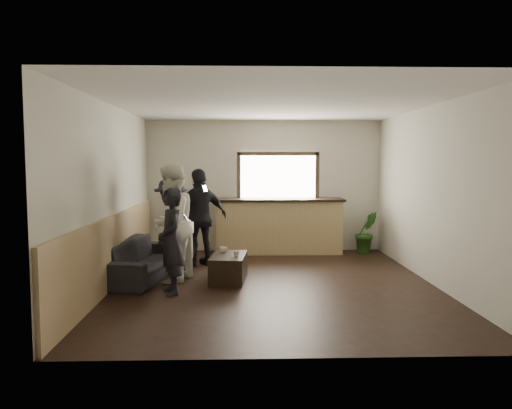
{
  "coord_description": "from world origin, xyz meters",
  "views": [
    {
      "loc": [
        -0.5,
        -7.71,
        1.91
      ],
      "look_at": [
        -0.25,
        0.4,
        1.22
      ],
      "focal_mm": 35.0,
      "sensor_mm": 36.0,
      "label": 1
    }
  ],
  "objects_px": {
    "coffee_table": "(229,268)",
    "person_a": "(171,241)",
    "cup_a": "(223,250)",
    "person_d": "(200,217)",
    "bar_counter": "(279,223)",
    "cup_b": "(236,254)",
    "potted_plant": "(366,232)",
    "person_b": "(171,223)",
    "sofa": "(141,259)",
    "person_c": "(172,225)"
  },
  "relations": [
    {
      "from": "coffee_table",
      "to": "person_d",
      "type": "relative_size",
      "value": 0.53
    },
    {
      "from": "cup_b",
      "to": "potted_plant",
      "type": "bearing_deg",
      "value": 43.54
    },
    {
      "from": "cup_b",
      "to": "person_a",
      "type": "height_order",
      "value": "person_a"
    },
    {
      "from": "cup_b",
      "to": "person_d",
      "type": "xyz_separation_m",
      "value": [
        -0.68,
        1.36,
        0.43
      ]
    },
    {
      "from": "potted_plant",
      "to": "person_c",
      "type": "distance_m",
      "value": 4.24
    },
    {
      "from": "bar_counter",
      "to": "person_a",
      "type": "distance_m",
      "value": 3.7
    },
    {
      "from": "cup_a",
      "to": "person_b",
      "type": "height_order",
      "value": "person_b"
    },
    {
      "from": "coffee_table",
      "to": "person_c",
      "type": "distance_m",
      "value": 1.36
    },
    {
      "from": "bar_counter",
      "to": "person_a",
      "type": "height_order",
      "value": "bar_counter"
    },
    {
      "from": "coffee_table",
      "to": "person_c",
      "type": "height_order",
      "value": "person_c"
    },
    {
      "from": "sofa",
      "to": "potted_plant",
      "type": "relative_size",
      "value": 2.44
    },
    {
      "from": "bar_counter",
      "to": "potted_plant",
      "type": "relative_size",
      "value": 3.07
    },
    {
      "from": "person_b",
      "to": "person_c",
      "type": "relative_size",
      "value": 1.15
    },
    {
      "from": "bar_counter",
      "to": "person_c",
      "type": "relative_size",
      "value": 1.64
    },
    {
      "from": "bar_counter",
      "to": "cup_a",
      "type": "distance_m",
      "value": 2.5
    },
    {
      "from": "cup_b",
      "to": "potted_plant",
      "type": "height_order",
      "value": "potted_plant"
    },
    {
      "from": "bar_counter",
      "to": "person_d",
      "type": "bearing_deg",
      "value": -140.68
    },
    {
      "from": "person_a",
      "to": "person_c",
      "type": "height_order",
      "value": "person_c"
    },
    {
      "from": "cup_a",
      "to": "person_d",
      "type": "bearing_deg",
      "value": 114.96
    },
    {
      "from": "potted_plant",
      "to": "person_b",
      "type": "xyz_separation_m",
      "value": [
        -3.76,
        -2.45,
        0.5
      ]
    },
    {
      "from": "bar_counter",
      "to": "cup_b",
      "type": "relative_size",
      "value": 27.65
    },
    {
      "from": "sofa",
      "to": "coffee_table",
      "type": "relative_size",
      "value": 2.26
    },
    {
      "from": "cup_a",
      "to": "coffee_table",
      "type": "bearing_deg",
      "value": -67.67
    },
    {
      "from": "bar_counter",
      "to": "sofa",
      "type": "distance_m",
      "value": 3.32
    },
    {
      "from": "cup_a",
      "to": "person_a",
      "type": "height_order",
      "value": "person_a"
    },
    {
      "from": "cup_b",
      "to": "person_a",
      "type": "relative_size",
      "value": 0.06
    },
    {
      "from": "sofa",
      "to": "person_d",
      "type": "bearing_deg",
      "value": -33.69
    },
    {
      "from": "bar_counter",
      "to": "cup_b",
      "type": "xyz_separation_m",
      "value": [
        -0.87,
        -2.63,
        -0.17
      ]
    },
    {
      "from": "cup_a",
      "to": "person_a",
      "type": "distance_m",
      "value": 1.26
    },
    {
      "from": "sofa",
      "to": "cup_b",
      "type": "distance_m",
      "value": 1.64
    },
    {
      "from": "cup_b",
      "to": "person_a",
      "type": "distance_m",
      "value": 1.16
    },
    {
      "from": "cup_a",
      "to": "person_d",
      "type": "xyz_separation_m",
      "value": [
        -0.46,
        0.98,
        0.43
      ]
    },
    {
      "from": "bar_counter",
      "to": "cup_b",
      "type": "distance_m",
      "value": 2.78
    },
    {
      "from": "bar_counter",
      "to": "person_b",
      "type": "distance_m",
      "value": 3.15
    },
    {
      "from": "cup_a",
      "to": "sofa",
      "type": "bearing_deg",
      "value": 178.71
    },
    {
      "from": "person_d",
      "to": "person_a",
      "type": "bearing_deg",
      "value": 53.62
    },
    {
      "from": "coffee_table",
      "to": "cup_b",
      "type": "bearing_deg",
      "value": -51.78
    },
    {
      "from": "bar_counter",
      "to": "sofa",
      "type": "bearing_deg",
      "value": -137.89
    },
    {
      "from": "person_b",
      "to": "cup_b",
      "type": "bearing_deg",
      "value": 100.36
    },
    {
      "from": "sofa",
      "to": "person_d",
      "type": "xyz_separation_m",
      "value": [
        0.9,
        0.95,
        0.58
      ]
    },
    {
      "from": "coffee_table",
      "to": "cup_b",
      "type": "distance_m",
      "value": 0.33
    },
    {
      "from": "person_b",
      "to": "person_c",
      "type": "height_order",
      "value": "person_b"
    },
    {
      "from": "person_d",
      "to": "person_b",
      "type": "bearing_deg",
      "value": 44.95
    },
    {
      "from": "sofa",
      "to": "person_b",
      "type": "height_order",
      "value": "person_b"
    },
    {
      "from": "coffee_table",
      "to": "cup_a",
      "type": "height_order",
      "value": "cup_a"
    },
    {
      "from": "person_a",
      "to": "person_b",
      "type": "bearing_deg",
      "value": 166.68
    },
    {
      "from": "sofa",
      "to": "cup_b",
      "type": "height_order",
      "value": "sofa"
    },
    {
      "from": "coffee_table",
      "to": "person_a",
      "type": "height_order",
      "value": "person_a"
    },
    {
      "from": "bar_counter",
      "to": "potted_plant",
      "type": "bearing_deg",
      "value": -1.42
    },
    {
      "from": "cup_a",
      "to": "person_a",
      "type": "xyz_separation_m",
      "value": [
        -0.72,
        -0.98,
        0.3
      ]
    }
  ]
}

